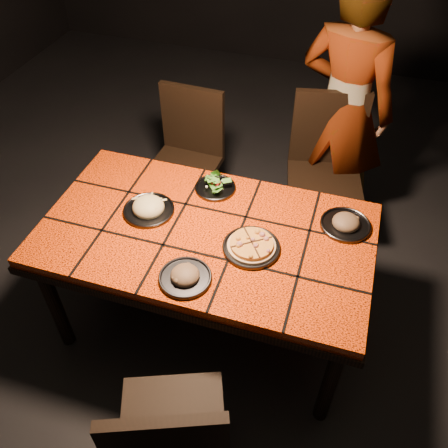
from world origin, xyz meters
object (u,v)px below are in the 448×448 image
(chair_far_left, at_px, (188,150))
(chair_far_right, at_px, (325,162))
(chair_near, at_px, (171,439))
(plate_pizza, at_px, (251,246))
(dining_table, at_px, (206,242))
(diner, at_px, (344,110))
(plate_pasta, at_px, (149,208))

(chair_far_left, height_order, chair_far_right, chair_far_right)
(chair_near, relative_size, plate_pizza, 2.96)
(dining_table, height_order, diner, diner)
(chair_far_left, height_order, diner, diner)
(diner, bearing_deg, chair_far_right, 94.50)
(dining_table, height_order, chair_near, chair_near)
(chair_far_left, distance_m, plate_pasta, 0.86)
(chair_near, relative_size, chair_far_right, 0.93)
(chair_near, xyz_separation_m, chair_far_left, (-0.59, 1.76, 0.01))
(chair_far_right, bearing_deg, plate_pizza, -114.07)
(plate_pizza, bearing_deg, chair_near, -95.33)
(chair_near, distance_m, plate_pizza, 0.88)
(dining_table, relative_size, chair_far_left, 1.72)
(chair_far_left, bearing_deg, chair_near, -68.90)
(chair_near, relative_size, plate_pasta, 3.61)
(chair_far_right, height_order, plate_pizza, chair_far_right)
(dining_table, distance_m, chair_far_right, 1.07)
(chair_near, xyz_separation_m, diner, (0.34, 2.06, 0.31))
(plate_pasta, bearing_deg, dining_table, -7.89)
(chair_near, height_order, diner, diner)
(dining_table, xyz_separation_m, chair_far_right, (0.46, 0.97, -0.10))
(chair_far_left, distance_m, chair_far_right, 0.89)
(chair_near, height_order, plate_pizza, chair_near)
(plate_pasta, bearing_deg, diner, 53.80)
(chair_near, bearing_deg, diner, -120.85)
(dining_table, height_order, chair_far_right, chair_far_right)
(chair_far_right, bearing_deg, diner, 65.03)
(plate_pizza, height_order, plate_pasta, plate_pasta)
(diner, xyz_separation_m, plate_pasta, (-0.82, -1.12, -0.07))
(dining_table, bearing_deg, chair_far_right, 64.70)
(chair_far_left, relative_size, chair_far_right, 0.94)
(dining_table, xyz_separation_m, plate_pasta, (-0.32, 0.04, 0.10))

